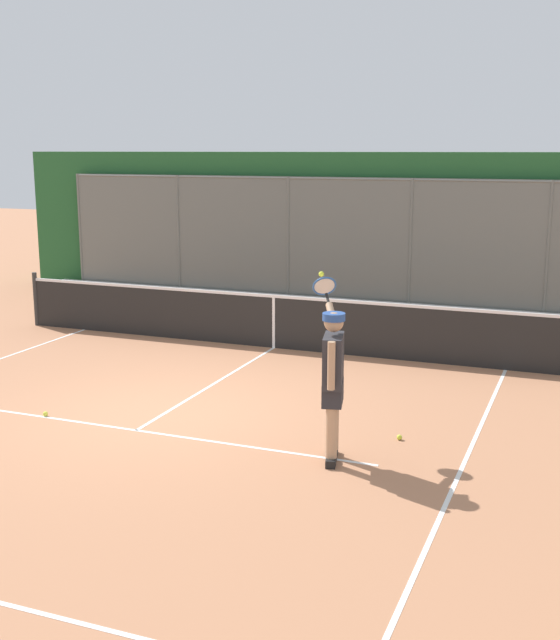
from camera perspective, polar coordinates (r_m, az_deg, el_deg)
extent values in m
plane|color=#B27551|center=(10.96, -8.09, -6.53)|extent=(60.00, 60.00, 0.00)
cube|color=white|center=(10.35, -10.16, -7.71)|extent=(6.25, 0.05, 0.01)
cube|color=white|center=(9.41, 12.93, -9.88)|extent=(0.05, 8.42, 0.01)
cube|color=white|center=(12.28, -4.49, -4.40)|extent=(0.05, 4.63, 0.01)
cylinder|color=slate|center=(17.45, 18.48, 4.71)|extent=(0.07, 0.07, 2.86)
cylinder|color=slate|center=(17.83, 9.24, 5.32)|extent=(0.07, 0.07, 2.86)
cylinder|color=slate|center=(18.65, 0.58, 5.76)|extent=(0.07, 0.07, 2.86)
cylinder|color=slate|center=(19.85, -7.20, 6.04)|extent=(0.07, 0.07, 2.86)
cylinder|color=slate|center=(21.37, -13.99, 6.20)|extent=(0.07, 0.07, 2.86)
cylinder|color=slate|center=(18.09, 4.89, 9.94)|extent=(14.31, 0.05, 0.05)
cube|color=slate|center=(18.19, 4.81, 5.56)|extent=(14.31, 0.02, 2.86)
cube|color=#235B2D|center=(18.78, 5.41, 6.59)|extent=(17.31, 0.90, 3.41)
cube|color=silver|center=(18.22, 4.58, 1.26)|extent=(15.31, 0.18, 0.15)
cylinder|color=#2D2D2D|center=(16.78, -16.94, 1.44)|extent=(0.09, 0.09, 1.07)
cube|color=black|center=(14.22, -0.43, -0.20)|extent=(10.20, 0.02, 0.91)
cube|color=white|center=(14.12, -0.43, 1.70)|extent=(10.20, 0.04, 0.05)
cube|color=white|center=(14.22, -0.43, -0.20)|extent=(0.05, 0.04, 0.91)
cube|color=black|center=(9.14, 3.64, -9.96)|extent=(0.17, 0.28, 0.09)
cylinder|color=tan|center=(8.99, 3.68, -7.35)|extent=(0.13, 0.13, 0.79)
cube|color=black|center=(9.39, 3.76, -9.35)|extent=(0.17, 0.28, 0.09)
cylinder|color=tan|center=(9.24, 3.80, -6.80)|extent=(0.13, 0.13, 0.79)
cube|color=#28282D|center=(9.02, 3.77, -5.16)|extent=(0.31, 0.46, 0.26)
cube|color=#2D2D33|center=(8.91, 3.80, -2.90)|extent=(0.32, 0.53, 0.58)
cylinder|color=tan|center=(8.62, 3.66, -3.27)|extent=(0.08, 0.08, 0.53)
cylinder|color=tan|center=(9.27, 3.72, 0.22)|extent=(0.27, 0.38, 0.30)
sphere|color=tan|center=(8.81, 3.84, -0.15)|extent=(0.22, 0.22, 0.22)
cylinder|color=#284C93|center=(8.80, 3.84, 0.23)|extent=(0.31, 0.31, 0.08)
cube|color=#284C93|center=(8.92, 3.89, 0.18)|extent=(0.23, 0.24, 0.02)
cylinder|color=black|center=(9.47, 3.41, 1.49)|extent=(0.11, 0.16, 0.13)
torus|color=#28569E|center=(9.63, 3.17, 2.42)|extent=(0.35, 0.31, 0.26)
cylinder|color=silver|center=(9.63, 3.17, 2.42)|extent=(0.29, 0.25, 0.21)
sphere|color=#CCDB33|center=(9.79, 2.95, 3.27)|extent=(0.07, 0.07, 0.07)
sphere|color=#C1D138|center=(9.98, 8.48, -8.23)|extent=(0.07, 0.07, 0.07)
sphere|color=#D6E042|center=(11.15, -16.31, -6.41)|extent=(0.07, 0.07, 0.07)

